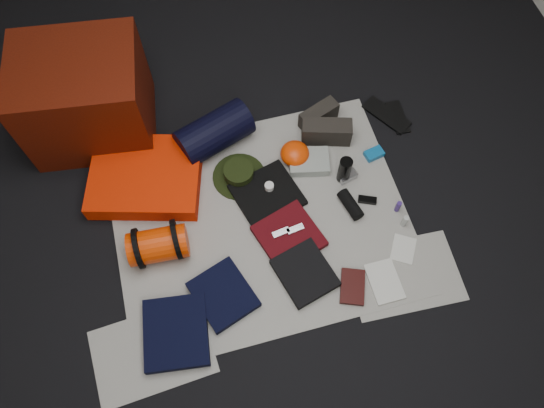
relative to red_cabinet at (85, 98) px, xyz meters
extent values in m
cube|color=black|center=(0.79, -0.87, -0.29)|extent=(4.50, 4.50, 0.02)
cube|color=#B2B0A4|center=(0.79, -0.87, -0.28)|extent=(1.60, 1.30, 0.01)
cube|color=#B2B0A4|center=(0.09, -1.42, -0.28)|extent=(0.61, 0.44, 0.00)
cube|color=#B2B0A4|center=(1.44, -1.37, -0.28)|extent=(0.60, 0.43, 0.00)
cube|color=#4B1005|center=(0.00, 0.00, 0.00)|extent=(0.75, 0.65, 0.56)
cube|color=red|center=(0.22, -0.46, -0.22)|extent=(0.72, 0.65, 0.11)
cylinder|color=red|center=(0.22, -0.90, -0.19)|extent=(0.32, 0.20, 0.18)
cylinder|color=black|center=(0.12, -0.90, -0.17)|extent=(0.02, 0.22, 0.22)
cylinder|color=black|center=(0.32, -0.90, -0.17)|extent=(0.03, 0.22, 0.22)
cylinder|color=black|center=(0.66, -0.31, -0.16)|extent=(0.48, 0.36, 0.23)
cylinder|color=black|center=(0.74, -0.56, -0.27)|extent=(0.40, 0.40, 0.01)
cylinder|color=black|center=(0.74, -0.56, -0.23)|extent=(0.17, 0.17, 0.08)
cube|color=#27241F|center=(1.29, -0.31, -0.22)|extent=(0.26, 0.17, 0.12)
cube|color=#27241F|center=(1.30, -0.44, -0.20)|extent=(0.31, 0.19, 0.14)
cube|color=black|center=(1.71, -0.38, -0.27)|extent=(0.26, 0.32, 0.02)
cube|color=black|center=(1.77, -0.41, -0.28)|extent=(0.10, 0.24, 0.01)
cube|color=black|center=(0.22, -1.36, -0.25)|extent=(0.36, 0.40, 0.06)
cube|color=black|center=(0.49, -1.23, -0.25)|extent=(0.36, 0.38, 0.05)
cube|color=black|center=(0.93, -1.23, -0.25)|extent=(0.33, 0.36, 0.05)
cube|color=black|center=(0.86, -0.73, -0.26)|extent=(0.42, 0.40, 0.03)
cube|color=#48070D|center=(0.91, -1.00, -0.26)|extent=(0.39, 0.39, 0.04)
ellipsoid|color=red|center=(1.08, -0.53, -0.22)|extent=(0.22, 0.22, 0.11)
cube|color=gray|center=(1.15, -0.59, -0.25)|extent=(0.26, 0.22, 0.06)
cylinder|color=black|center=(1.31, -0.73, -0.18)|extent=(0.08, 0.08, 0.18)
cylinder|color=black|center=(1.29, -0.92, -0.24)|extent=(0.11, 0.19, 0.07)
cube|color=#A2A2A6|center=(1.34, -0.73, -0.26)|extent=(0.12, 0.09, 0.04)
cube|color=#0F5A91|center=(1.54, -0.63, -0.26)|extent=(0.12, 0.09, 0.03)
cylinder|color=navy|center=(1.54, -1.00, -0.23)|extent=(0.03, 0.03, 0.08)
cylinder|color=#A6AAA6|center=(1.54, -1.09, -0.23)|extent=(0.03, 0.03, 0.09)
cube|color=black|center=(1.15, -1.36, -0.26)|extent=(0.18, 0.22, 0.03)
cube|color=beige|center=(1.33, -1.38, -0.27)|extent=(0.16, 0.23, 0.01)
cube|color=beige|center=(1.49, -1.23, -0.27)|extent=(0.18, 0.20, 0.01)
cube|color=black|center=(1.40, -0.90, -0.26)|extent=(0.11, 0.08, 0.03)
cube|color=#A2A2A6|center=(0.20, -1.44, -0.27)|extent=(0.09, 0.09, 0.01)
cylinder|color=silver|center=(0.88, -0.70, -0.22)|extent=(0.05, 0.05, 0.04)
cube|color=#A2A2A6|center=(0.87, -0.98, -0.23)|extent=(0.10, 0.05, 0.01)
cube|color=#A2A2A6|center=(0.95, -0.98, -0.23)|extent=(0.10, 0.05, 0.01)
camera|label=1|loc=(0.53, -2.06, 2.39)|focal=35.00mm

